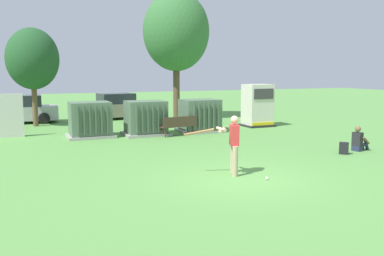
{
  "coord_description": "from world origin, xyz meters",
  "views": [
    {
      "loc": [
        -5.63,
        -10.06,
        3.03
      ],
      "look_at": [
        0.05,
        3.5,
        1.0
      ],
      "focal_mm": 38.85,
      "sensor_mm": 36.0,
      "label": 1
    }
  ],
  "objects_px": {
    "batter": "(232,142)",
    "backpack": "(344,148)",
    "park_bench": "(179,125)",
    "parked_car_leftmost": "(20,110)",
    "generator_enclosure": "(257,106)",
    "transformer_west": "(90,120)",
    "transformer_mid_west": "(146,119)",
    "seated_spectator": "(359,141)",
    "transformer_mid_east": "(200,116)",
    "sports_ball": "(267,178)",
    "parked_car_left_of_center": "(115,107)"
  },
  "relations": [
    {
      "from": "transformer_west",
      "to": "backpack",
      "type": "relative_size",
      "value": 4.77
    },
    {
      "from": "transformer_west",
      "to": "transformer_mid_west",
      "type": "distance_m",
      "value": 2.56
    },
    {
      "from": "transformer_west",
      "to": "parked_car_left_of_center",
      "type": "bearing_deg",
      "value": 69.06
    },
    {
      "from": "park_bench",
      "to": "backpack",
      "type": "bearing_deg",
      "value": -57.62
    },
    {
      "from": "transformer_west",
      "to": "parked_car_left_of_center",
      "type": "distance_m",
      "value": 7.28
    },
    {
      "from": "transformer_west",
      "to": "transformer_mid_east",
      "type": "distance_m",
      "value": 5.35
    },
    {
      "from": "batter",
      "to": "backpack",
      "type": "height_order",
      "value": "batter"
    },
    {
      "from": "park_bench",
      "to": "backpack",
      "type": "distance_m",
      "value": 7.53
    },
    {
      "from": "batter",
      "to": "backpack",
      "type": "relative_size",
      "value": 3.95
    },
    {
      "from": "transformer_mid_west",
      "to": "batter",
      "type": "relative_size",
      "value": 1.21
    },
    {
      "from": "seated_spectator",
      "to": "batter",
      "type": "bearing_deg",
      "value": -167.54
    },
    {
      "from": "transformer_mid_west",
      "to": "parked_car_leftmost",
      "type": "bearing_deg",
      "value": 127.28
    },
    {
      "from": "transformer_west",
      "to": "generator_enclosure",
      "type": "relative_size",
      "value": 0.91
    },
    {
      "from": "park_bench",
      "to": "transformer_mid_east",
      "type": "bearing_deg",
      "value": 30.28
    },
    {
      "from": "park_bench",
      "to": "backpack",
      "type": "height_order",
      "value": "park_bench"
    },
    {
      "from": "transformer_mid_west",
      "to": "parked_car_left_of_center",
      "type": "xyz_separation_m",
      "value": [
        0.07,
        7.15,
        -0.04
      ]
    },
    {
      "from": "seated_spectator",
      "to": "backpack",
      "type": "bearing_deg",
      "value": -163.26
    },
    {
      "from": "generator_enclosure",
      "to": "park_bench",
      "type": "xyz_separation_m",
      "value": [
        -5.21,
        -1.57,
        -0.6
      ]
    },
    {
      "from": "transformer_mid_east",
      "to": "generator_enclosure",
      "type": "relative_size",
      "value": 0.91
    },
    {
      "from": "sports_ball",
      "to": "parked_car_leftmost",
      "type": "height_order",
      "value": "parked_car_leftmost"
    },
    {
      "from": "generator_enclosure",
      "to": "backpack",
      "type": "distance_m",
      "value": 8.06
    },
    {
      "from": "seated_spectator",
      "to": "sports_ball",
      "type": "bearing_deg",
      "value": -157.54
    },
    {
      "from": "transformer_mid_west",
      "to": "parked_car_left_of_center",
      "type": "bearing_deg",
      "value": 89.46
    },
    {
      "from": "park_bench",
      "to": "backpack",
      "type": "relative_size",
      "value": 4.18
    },
    {
      "from": "park_bench",
      "to": "batter",
      "type": "xyz_separation_m",
      "value": [
        -1.18,
        -7.42,
        0.44
      ]
    },
    {
      "from": "transformer_mid_west",
      "to": "backpack",
      "type": "height_order",
      "value": "transformer_mid_west"
    },
    {
      "from": "park_bench",
      "to": "sports_ball",
      "type": "relative_size",
      "value": 20.45
    },
    {
      "from": "sports_ball",
      "to": "transformer_mid_west",
      "type": "bearing_deg",
      "value": 94.91
    },
    {
      "from": "batter",
      "to": "parked_car_leftmost",
      "type": "xyz_separation_m",
      "value": [
        -5.63,
        15.44,
        -0.22
      ]
    },
    {
      "from": "batter",
      "to": "backpack",
      "type": "distance_m",
      "value": 5.37
    },
    {
      "from": "transformer_mid_east",
      "to": "sports_ball",
      "type": "height_order",
      "value": "transformer_mid_east"
    },
    {
      "from": "transformer_west",
      "to": "seated_spectator",
      "type": "distance_m",
      "value": 11.52
    },
    {
      "from": "backpack",
      "to": "seated_spectator",
      "type": "bearing_deg",
      "value": 16.74
    },
    {
      "from": "transformer_west",
      "to": "park_bench",
      "type": "height_order",
      "value": "transformer_west"
    },
    {
      "from": "transformer_mid_east",
      "to": "generator_enclosure",
      "type": "height_order",
      "value": "generator_enclosure"
    },
    {
      "from": "parked_car_leftmost",
      "to": "seated_spectator",
      "type": "bearing_deg",
      "value": -49.92
    },
    {
      "from": "transformer_west",
      "to": "transformer_mid_west",
      "type": "relative_size",
      "value": 1.0
    },
    {
      "from": "generator_enclosure",
      "to": "park_bench",
      "type": "distance_m",
      "value": 5.48
    },
    {
      "from": "transformer_mid_west",
      "to": "backpack",
      "type": "xyz_separation_m",
      "value": [
        5.39,
        -7.22,
        -0.57
      ]
    },
    {
      "from": "transformer_west",
      "to": "transformer_mid_east",
      "type": "height_order",
      "value": "same"
    },
    {
      "from": "transformer_mid_east",
      "to": "parked_car_left_of_center",
      "type": "relative_size",
      "value": 0.48
    },
    {
      "from": "transformer_mid_west",
      "to": "transformer_mid_east",
      "type": "xyz_separation_m",
      "value": [
        2.8,
        -0.02,
        0.0
      ]
    },
    {
      "from": "batter",
      "to": "transformer_mid_east",
      "type": "bearing_deg",
      "value": 72.43
    },
    {
      "from": "park_bench",
      "to": "parked_car_leftmost",
      "type": "relative_size",
      "value": 0.43
    },
    {
      "from": "backpack",
      "to": "parked_car_leftmost",
      "type": "relative_size",
      "value": 0.1
    },
    {
      "from": "sports_ball",
      "to": "parked_car_leftmost",
      "type": "bearing_deg",
      "value": 110.84
    },
    {
      "from": "transformer_mid_west",
      "to": "generator_enclosure",
      "type": "height_order",
      "value": "generator_enclosure"
    },
    {
      "from": "park_bench",
      "to": "transformer_west",
      "type": "bearing_deg",
      "value": 162.57
    },
    {
      "from": "generator_enclosure",
      "to": "backpack",
      "type": "xyz_separation_m",
      "value": [
        -1.18,
        -7.92,
        -0.92
      ]
    },
    {
      "from": "transformer_mid_east",
      "to": "parked_car_leftmost",
      "type": "distance_m",
      "value": 10.93
    }
  ]
}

